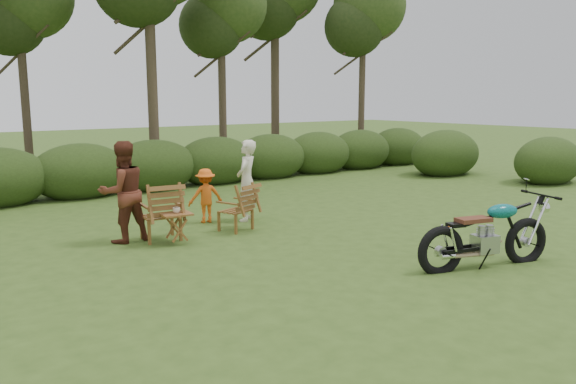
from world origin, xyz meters
TOP-DOWN VIEW (x-y plane):
  - ground at (0.00, 0.00)m, footprint 80.00×80.00m
  - tree_line at (0.50, 9.74)m, footprint 22.52×11.62m
  - motorcycle at (1.00, -0.89)m, footprint 2.35×1.44m
  - lawn_chair_right at (-0.78, 3.39)m, footprint 0.80×0.80m
  - lawn_chair_left at (-2.25, 3.58)m, footprint 0.81×0.81m
  - side_table at (-2.14, 3.16)m, footprint 0.58×0.51m
  - cup at (-2.13, 3.16)m, footprint 0.14×0.14m
  - adult_a at (-0.13, 4.00)m, footprint 0.73×0.70m
  - adult_b at (-2.82, 3.85)m, footprint 0.92×0.74m
  - child at (-0.90, 4.36)m, footprint 0.79×0.56m

SIDE VIEW (x-z plane):
  - ground at x=0.00m, z-range 0.00..0.00m
  - motorcycle at x=1.00m, z-range -0.63..0.63m
  - lawn_chair_right at x=-0.78m, z-range -0.46..0.46m
  - lawn_chair_left at x=-2.25m, z-range -0.52..0.52m
  - adult_a at x=-0.13m, z-range -0.84..0.84m
  - adult_b at x=-2.82m, z-range -0.90..0.90m
  - child at x=-0.90m, z-range -0.56..0.56m
  - side_table at x=-2.14m, z-range 0.00..0.55m
  - cup at x=-2.13m, z-range 0.55..0.65m
  - tree_line at x=0.50m, z-range -0.26..7.88m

